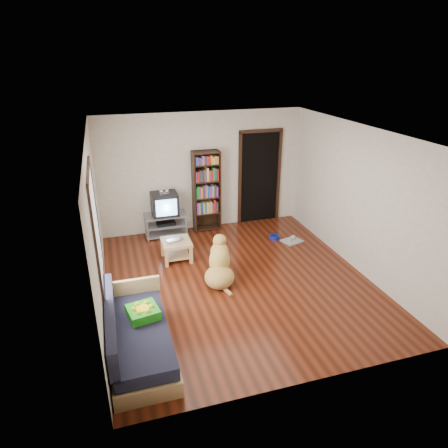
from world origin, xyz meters
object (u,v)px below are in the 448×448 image
object	(u,v)px
laptop	(176,241)
bookshelf	(206,187)
coffee_table	(176,246)
tv_stand	(166,224)
crt_tv	(164,203)
dog_bowl	(274,237)
dog	(220,266)
green_cushion	(143,312)
grey_rag	(292,241)
sofa	(137,338)

from	to	relation	value
laptop	bookshelf	xyz separation A→B (m)	(0.94, 1.29, 0.59)
laptop	coffee_table	world-z (taller)	laptop
tv_stand	crt_tv	world-z (taller)	crt_tv
laptop	dog_bowl	xyz separation A→B (m)	(2.20, 0.35, -0.37)
dog	coffee_table	bearing A→B (deg)	119.92
dog_bowl	tv_stand	size ratio (longest dim) A/B	0.24
green_cushion	dog_bowl	world-z (taller)	green_cushion
grey_rag	sofa	size ratio (longest dim) A/B	0.22
dog_bowl	grey_rag	world-z (taller)	dog_bowl
dog_bowl	crt_tv	distance (m)	2.48
dog_bowl	tv_stand	bearing A→B (deg)	159.08
crt_tv	dog	world-z (taller)	crt_tv
green_cushion	tv_stand	xyz separation A→B (m)	(0.85, 3.41, -0.22)
green_cushion	tv_stand	distance (m)	3.52
bookshelf	dog	bearing A→B (deg)	-98.99
dog_bowl	dog	world-z (taller)	dog
coffee_table	laptop	bearing A→B (deg)	-90.00
laptop	tv_stand	world-z (taller)	tv_stand
green_cushion	tv_stand	size ratio (longest dim) A/B	0.44
laptop	grey_rag	world-z (taller)	laptop
dog_bowl	coffee_table	xyz separation A→B (m)	(-2.20, -0.32, 0.24)
sofa	grey_rag	bearing A→B (deg)	36.01
tv_stand	crt_tv	distance (m)	0.47
green_cushion	bookshelf	distance (m)	3.97
dog_bowl	bookshelf	xyz separation A→B (m)	(-1.26, 0.94, 0.96)
laptop	grey_rag	size ratio (longest dim) A/B	0.80
laptop	coffee_table	xyz separation A→B (m)	(-0.00, 0.03, -0.13)
bookshelf	coffee_table	world-z (taller)	bookshelf
green_cushion	laptop	bearing A→B (deg)	57.77
tv_stand	sofa	size ratio (longest dim) A/B	0.50
grey_rag	tv_stand	bearing A→B (deg)	156.44
crt_tv	green_cushion	bearing A→B (deg)	-103.91
grey_rag	coffee_table	bearing A→B (deg)	-178.42
grey_rag	crt_tv	bearing A→B (deg)	156.02
tv_stand	dog	size ratio (longest dim) A/B	0.89
crt_tv	sofa	size ratio (longest dim) A/B	0.32
crt_tv	grey_rag	bearing A→B (deg)	-23.98
grey_rag	sofa	bearing A→B (deg)	-143.99
crt_tv	tv_stand	bearing A→B (deg)	-90.00
dog_bowl	bookshelf	world-z (taller)	bookshelf
laptop	sofa	size ratio (longest dim) A/B	0.18
crt_tv	coffee_table	size ratio (longest dim) A/B	1.05
tv_stand	green_cushion	bearing A→B (deg)	-104.00
grey_rag	coffee_table	xyz separation A→B (m)	(-2.50, -0.07, 0.27)
grey_rag	laptop	bearing A→B (deg)	-177.74
crt_tv	dog_bowl	bearing A→B (deg)	-21.41
sofa	crt_tv	bearing A→B (deg)	75.07
dog_bowl	coffee_table	bearing A→B (deg)	-171.75
bookshelf	coffee_table	bearing A→B (deg)	-126.61
grey_rag	dog	size ratio (longest dim) A/B	0.40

